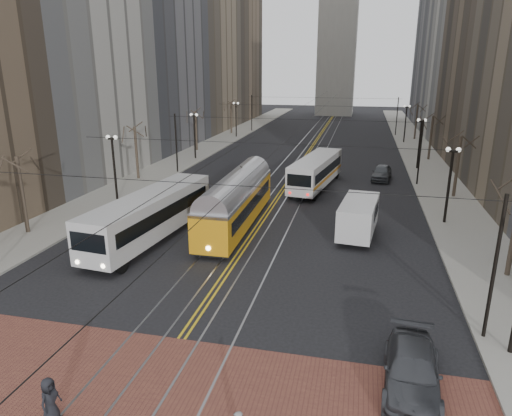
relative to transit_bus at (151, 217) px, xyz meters
The scene contains 19 objects.
ground 12.01m from the transit_bus, 56.79° to the right, with size 260.00×260.00×0.00m, color black.
sidewalk_left 36.09m from the transit_bus, 103.61° to the left, with size 5.00×140.00×0.15m, color gray.
sidewalk_right 41.15m from the transit_bus, 58.45° to the left, with size 5.00×140.00×0.15m, color gray.
crosswalk_band 15.49m from the transit_bus, 64.97° to the right, with size 25.00×6.00×0.01m, color brown.
streetcar_rails 35.68m from the transit_bus, 79.46° to the left, with size 4.80×130.00×0.02m, color gray.
centre_lines 35.68m from the transit_bus, 79.46° to the left, with size 0.42×130.00×0.01m, color gold.
building_left_mid 43.54m from the transit_bus, 117.77° to the left, with size 16.00×20.00×34.00m, color slate.
building_left_far 80.50m from the transit_bus, 104.02° to the left, with size 16.00×20.00×40.00m, color brown.
building_right_far 84.53m from the transit_bus, 67.17° to the left, with size 16.00×20.00×40.00m, color slate.
lamp_posts 19.93m from the transit_bus, 70.87° to the left, with size 27.60×57.20×5.60m.
street_trees 26.15m from the transit_bus, 75.55° to the left, with size 31.68×53.28×5.60m.
trolley_wires 25.81m from the transit_bus, 75.32° to the left, with size 25.96×120.00×6.60m.
transit_bus is the anchor object (origin of this frame).
streetcar 6.37m from the transit_bus, 38.96° to the left, with size 2.51×13.52×3.19m, color orange.
rear_bus 19.36m from the transit_bus, 60.51° to the left, with size 2.53×11.65×3.04m, color silver.
cargo_van 14.33m from the transit_bus, 15.50° to the left, with size 2.24×5.84×2.58m, color silver.
sedan_grey 26.99m from the transit_bus, 53.64° to the left, with size 1.88×4.66×1.59m, color #44484C.
sedan_parked 20.01m from the transit_bus, 36.74° to the right, with size 2.03×4.98×1.45m, color #3C3F44.
pedestrian_a 16.98m from the transit_bus, 75.95° to the right, with size 0.80×0.52×1.64m, color black.
Camera 1 is at (7.10, -17.22, 11.39)m, focal length 32.00 mm.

